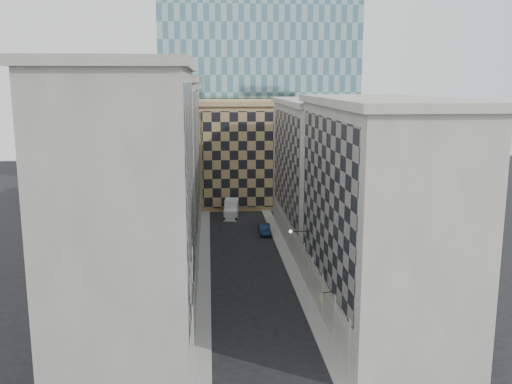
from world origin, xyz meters
TOP-DOWN VIEW (x-y plane):
  - sidewalk_west at (-5.25, 30.00)m, footprint 1.50×100.00m
  - sidewalk_east at (5.25, 30.00)m, footprint 1.50×100.00m
  - bldg_left_a at (-10.88, 11.00)m, footprint 10.80×22.80m
  - bldg_left_b at (-10.88, 33.00)m, footprint 10.80×22.80m
  - bldg_left_c at (-10.88, 55.00)m, footprint 10.80×22.80m
  - bldg_right_a at (10.88, 15.00)m, footprint 10.80×26.80m
  - bldg_right_b at (10.89, 42.00)m, footprint 10.80×28.80m
  - tan_block at (2.00, 67.90)m, footprint 16.80×14.80m
  - church_tower at (0.00, 82.00)m, footprint 7.20×7.20m
  - flagpoles_left at (-5.90, 6.00)m, footprint 0.10×6.33m
  - bracket_lamp at (4.38, 24.00)m, footprint 1.98×0.36m
  - box_truck at (-0.94, 56.67)m, footprint 2.68×5.47m
  - dark_car at (3.50, 45.65)m, footprint 1.59×4.55m
  - shop_sign at (4.95, 10.85)m, footprint 1.25×0.78m

SIDE VIEW (x-z plane):
  - sidewalk_west at x=-5.25m, z-range 0.00..0.15m
  - sidewalk_east at x=5.25m, z-range 0.00..0.15m
  - dark_car at x=3.50m, z-range 0.00..1.50m
  - box_truck at x=-0.94m, z-range -0.19..2.71m
  - shop_sign at x=4.95m, z-range 3.40..4.27m
  - bracket_lamp at x=4.38m, z-range 6.02..6.38m
  - flagpoles_left at x=-5.90m, z-range 6.83..9.17m
  - tan_block at x=2.00m, z-range 0.04..18.84m
  - bldg_right_b at x=10.89m, z-range 0.00..19.70m
  - bldg_right_a at x=10.88m, z-range -0.03..20.67m
  - bldg_left_c at x=-10.88m, z-range -0.02..21.68m
  - bldg_left_b at x=-10.88m, z-range -0.03..22.67m
  - bldg_left_a at x=-10.88m, z-range -0.03..23.67m
  - church_tower at x=0.00m, z-range 1.20..52.70m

